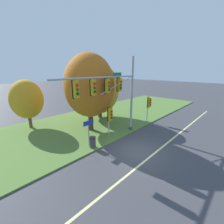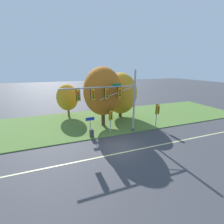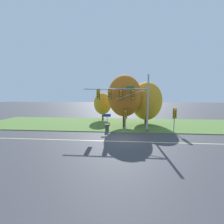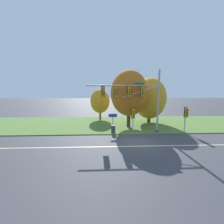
# 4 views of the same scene
# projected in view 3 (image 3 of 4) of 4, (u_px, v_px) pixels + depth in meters

# --- Properties ---
(ground_plane) EXTENTS (160.00, 160.00, 0.00)m
(ground_plane) POSITION_uv_depth(u_px,v_px,m) (123.00, 138.00, 17.54)
(ground_plane) COLOR #3D3D42
(lane_stripe) EXTENTS (36.00, 0.16, 0.01)m
(lane_stripe) POSITION_uv_depth(u_px,v_px,m) (122.00, 141.00, 16.35)
(lane_stripe) COLOR beige
(lane_stripe) RESTS_ON ground
(grass_verge) EXTENTS (48.00, 11.50, 0.10)m
(grass_verge) POSITION_uv_depth(u_px,v_px,m) (123.00, 124.00, 25.69)
(grass_verge) COLOR #517533
(grass_verge) RESTS_ON ground
(traffic_signal_mast) EXTENTS (8.86, 0.49, 7.61)m
(traffic_signal_mast) POSITION_uv_depth(u_px,v_px,m) (126.00, 97.00, 20.01)
(traffic_signal_mast) COLOR #9EA0A5
(traffic_signal_mast) RESTS_ON grass_verge
(pedestrian_signal_near_kerb) EXTENTS (0.46, 0.55, 2.97)m
(pedestrian_signal_near_kerb) POSITION_uv_depth(u_px,v_px,m) (125.00, 115.00, 20.62)
(pedestrian_signal_near_kerb) COLOR #9EA0A5
(pedestrian_signal_near_kerb) RESTS_ON grass_verge
(pedestrian_signal_further_along) EXTENTS (0.46, 0.55, 3.16)m
(pedestrian_signal_further_along) POSITION_uv_depth(u_px,v_px,m) (175.00, 115.00, 19.64)
(pedestrian_signal_further_along) COLOR #9EA0A5
(pedestrian_signal_further_along) RESTS_ON grass_verge
(route_sign_post) EXTENTS (1.03, 0.08, 2.34)m
(route_sign_post) POSITION_uv_depth(u_px,v_px,m) (107.00, 119.00, 20.93)
(route_sign_post) COLOR slate
(route_sign_post) RESTS_ON grass_verge
(tree_nearest_road) EXTENTS (3.38, 3.38, 5.35)m
(tree_nearest_road) POSITION_uv_depth(u_px,v_px,m) (103.00, 104.00, 29.08)
(tree_nearest_road) COLOR brown
(tree_nearest_road) RESTS_ON grass_verge
(tree_left_of_mast) EXTENTS (5.12, 5.12, 7.97)m
(tree_left_of_mast) POSITION_uv_depth(u_px,v_px,m) (125.00, 96.00, 23.02)
(tree_left_of_mast) COLOR #423021
(tree_left_of_mast) RESTS_ON grass_verge
(tree_behind_signpost) EXTENTS (5.16, 5.16, 7.11)m
(tree_behind_signpost) POSITION_uv_depth(u_px,v_px,m) (146.00, 101.00, 25.41)
(tree_behind_signpost) COLOR #4C3823
(tree_behind_signpost) RESTS_ON grass_verge
(trash_bin) EXTENTS (0.56, 0.56, 0.93)m
(trash_bin) POSITION_uv_depth(u_px,v_px,m) (107.00, 127.00, 20.65)
(trash_bin) COLOR #38383D
(trash_bin) RESTS_ON grass_verge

